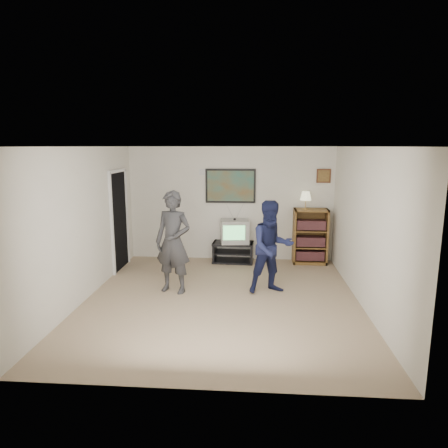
# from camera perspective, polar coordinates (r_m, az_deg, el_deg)

# --- Properties ---
(room_shell) EXTENTS (4.51, 5.00, 2.51)m
(room_shell) POSITION_cam_1_polar(r_m,az_deg,el_deg) (6.72, -0.13, 0.29)
(room_shell) COLOR #866855
(room_shell) RESTS_ON ground
(media_stand) EXTENTS (0.90, 0.53, 0.44)m
(media_stand) POSITION_cam_1_polar(r_m,az_deg,el_deg) (8.78, 1.31, -4.03)
(media_stand) COLOR black
(media_stand) RESTS_ON room_shell
(crt_television) EXTENTS (0.65, 0.57, 0.50)m
(crt_television) POSITION_cam_1_polar(r_m,az_deg,el_deg) (8.67, 1.53, -1.04)
(crt_television) COLOR #A2A29D
(crt_television) RESTS_ON media_stand
(bookshelf) EXTENTS (0.72, 0.41, 1.19)m
(bookshelf) POSITION_cam_1_polar(r_m,az_deg,el_deg) (8.81, 12.19, -1.72)
(bookshelf) COLOR brown
(bookshelf) RESTS_ON room_shell
(table_lamp) EXTENTS (0.24, 0.24, 0.38)m
(table_lamp) POSITION_cam_1_polar(r_m,az_deg,el_deg) (8.64, 11.58, 3.34)
(table_lamp) COLOR #EFEBB5
(table_lamp) RESTS_ON bookshelf
(person_tall) EXTENTS (0.74, 0.59, 1.77)m
(person_tall) POSITION_cam_1_polar(r_m,az_deg,el_deg) (6.90, -7.27, -2.59)
(person_tall) COLOR #2D2D2F
(person_tall) RESTS_ON room_shell
(person_short) EXTENTS (0.94, 0.83, 1.61)m
(person_short) POSITION_cam_1_polar(r_m,az_deg,el_deg) (6.88, 6.82, -3.32)
(person_short) COLOR #161B3E
(person_short) RESTS_ON room_shell
(controller_left) EXTENTS (0.07, 0.13, 0.04)m
(controller_left) POSITION_cam_1_polar(r_m,az_deg,el_deg) (7.05, -6.73, 0.04)
(controller_left) COLOR white
(controller_left) RESTS_ON person_tall
(controller_right) EXTENTS (0.07, 0.13, 0.04)m
(controller_right) POSITION_cam_1_polar(r_m,az_deg,el_deg) (7.06, 6.81, -0.51)
(controller_right) COLOR white
(controller_right) RESTS_ON person_short
(poster) EXTENTS (1.10, 0.03, 0.75)m
(poster) POSITION_cam_1_polar(r_m,az_deg,el_deg) (8.77, 0.94, 5.46)
(poster) COLOR black
(poster) RESTS_ON room_shell
(air_vent) EXTENTS (0.28, 0.02, 0.14)m
(air_vent) POSITION_cam_1_polar(r_m,az_deg,el_deg) (8.80, -2.66, 7.43)
(air_vent) COLOR white
(air_vent) RESTS_ON room_shell
(small_picture) EXTENTS (0.30, 0.03, 0.30)m
(small_picture) POSITION_cam_1_polar(r_m,az_deg,el_deg) (8.86, 14.05, 6.68)
(small_picture) COLOR #4B2418
(small_picture) RESTS_ON room_shell
(doorway) EXTENTS (0.03, 0.85, 2.00)m
(doorway) POSITION_cam_1_polar(r_m,az_deg,el_deg) (8.44, -14.78, 0.41)
(doorway) COLOR black
(doorway) RESTS_ON room_shell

